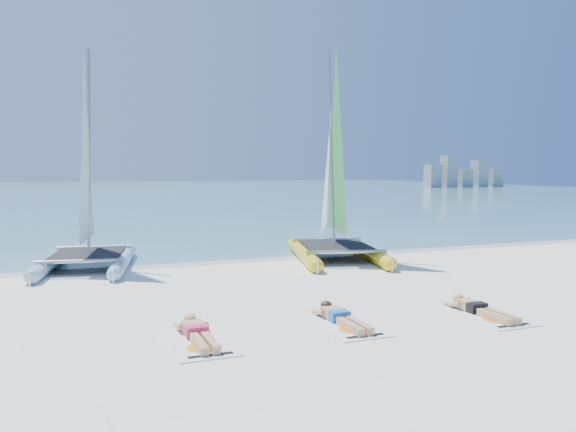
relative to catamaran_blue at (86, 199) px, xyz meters
name	(u,v)px	position (x,y,z in m)	size (l,w,h in m)	color
ground	(296,297)	(4.17, -5.68, -1.99)	(140.00, 140.00, 0.00)	white
sea	(110,192)	(4.17, 57.32, -1.98)	(140.00, 115.00, 0.01)	#74ACC1
wet_sand_strip	(230,260)	(4.17, -0.18, -1.98)	(140.00, 1.40, 0.01)	beige
distant_skyline	(463,175)	(57.88, 56.32, -0.05)	(14.00, 2.00, 5.00)	#8C949A
catamaran_blue	(86,199)	(0.00, 0.00, 0.00)	(3.17, 5.22, 6.66)	#A9C2DE
catamaran_yellow	(333,188)	(7.45, -0.72, 0.24)	(3.65, 5.70, 7.07)	yellow
towel_a	(200,342)	(1.49, -8.12, -1.98)	(1.00, 1.85, 0.02)	white
sunbather_a	(197,332)	(1.49, -7.92, -1.87)	(0.37, 1.73, 0.26)	tan
towel_b	(345,325)	(4.16, -8.09, -1.98)	(1.00, 1.85, 0.02)	white
sunbather_b	(340,317)	(4.16, -7.90, -1.87)	(0.37, 1.73, 0.26)	tan
towel_c	(485,316)	(6.96, -8.50, -1.98)	(1.00, 1.85, 0.02)	white
sunbather_c	(478,308)	(6.96, -8.31, -1.87)	(0.37, 1.73, 0.26)	tan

